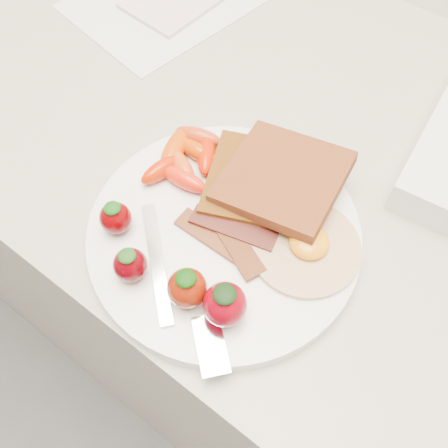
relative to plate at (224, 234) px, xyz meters
The scene contains 9 objects.
counter 0.49m from the plate, 99.97° to the left, with size 2.00×0.60×0.90m, color gray.
plate is the anchor object (origin of this frame).
toast_lower 0.07m from the plate, 91.15° to the left, with size 0.11×0.11×0.01m, color #3E1205.
toast_upper 0.08m from the plate, 75.97° to the left, with size 0.11×0.11×0.01m, color #4B240F.
fried_egg 0.08m from the plate, 21.89° to the left, with size 0.13×0.13×0.02m.
bacon_strips 0.02m from the plate, 34.28° to the right, with size 0.10×0.06×0.01m.
baby_carrots 0.09m from the plate, 153.14° to the left, with size 0.08×0.10×0.02m.
strawberries 0.08m from the plate, 88.95° to the right, with size 0.17×0.06×0.05m.
fork 0.08m from the plate, 81.27° to the right, with size 0.17×0.11×0.00m.
Camera 1 is at (0.18, 1.34, 1.34)m, focal length 40.00 mm.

